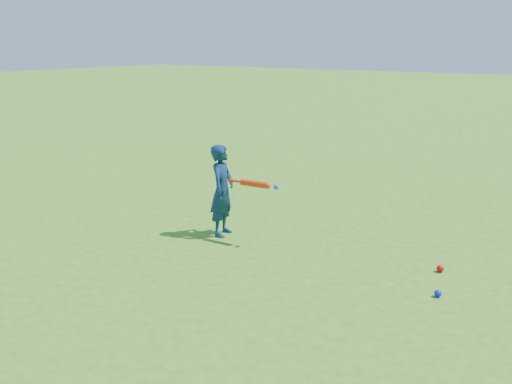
# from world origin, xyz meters

# --- Properties ---
(ground) EXTENTS (80.00, 80.00, 0.00)m
(ground) POSITION_xyz_m (0.00, 0.00, 0.00)
(ground) COLOR #39761C
(ground) RESTS_ON ground
(child) EXTENTS (0.38, 0.48, 1.17)m
(child) POSITION_xyz_m (-0.37, -0.49, 0.58)
(child) COLOR #10264B
(child) RESTS_ON ground
(ground_ball_red) EXTENTS (0.08, 0.08, 0.08)m
(ground_ball_red) POSITION_xyz_m (2.32, -0.16, 0.04)
(ground_ball_red) COLOR red
(ground_ball_red) RESTS_ON ground
(ground_ball_blue) EXTENTS (0.07, 0.07, 0.07)m
(ground_ball_blue) POSITION_xyz_m (2.48, -0.79, 0.04)
(ground_ball_blue) COLOR #0C1AD7
(ground_ball_blue) RESTS_ON ground
(bat_swing) EXTENTS (0.69, 0.09, 0.08)m
(bat_swing) POSITION_xyz_m (0.17, -0.51, 0.75)
(bat_swing) COLOR red
(bat_swing) RESTS_ON ground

